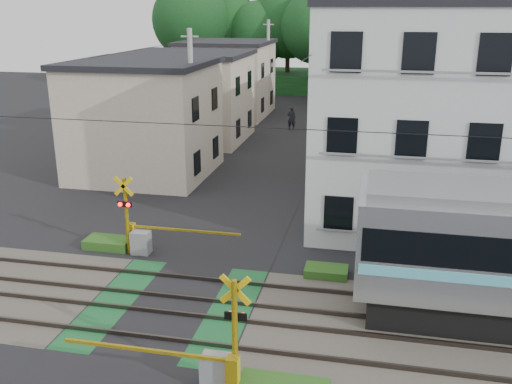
% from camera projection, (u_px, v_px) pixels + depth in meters
% --- Properties ---
extents(ground, '(120.00, 120.00, 0.00)m').
position_uv_depth(ground, '(171.00, 306.00, 18.00)').
color(ground, black).
extents(track_bed, '(120.00, 120.00, 0.14)m').
position_uv_depth(track_bed, '(171.00, 305.00, 17.99)').
color(track_bed, '#47423A').
rests_on(track_bed, ground).
extents(crossing_signal_near, '(4.74, 0.65, 3.09)m').
position_uv_depth(crossing_signal_near, '(218.00, 364.00, 13.87)').
color(crossing_signal_near, yellow).
rests_on(crossing_signal_near, ground).
extents(crossing_signal_far, '(4.74, 0.65, 3.09)m').
position_uv_depth(crossing_signal_far, '(139.00, 236.00, 21.69)').
color(crossing_signal_far, yellow).
rests_on(crossing_signal_far, ground).
extents(apartment_block, '(10.20, 8.36, 9.30)m').
position_uv_depth(apartment_block, '(438.00, 117.00, 23.71)').
color(apartment_block, silver).
rests_on(apartment_block, ground).
extents(houses_row, '(22.07, 31.35, 6.80)m').
position_uv_depth(houses_row, '(297.00, 91.00, 41.06)').
color(houses_row, beige).
rests_on(houses_row, ground).
extents(tree_hill, '(40.00, 13.11, 11.81)m').
position_uv_depth(tree_hill, '(317.00, 35.00, 61.70)').
color(tree_hill, '#16441B').
rests_on(tree_hill, ground).
extents(catenary, '(60.00, 5.04, 7.00)m').
position_uv_depth(catenary, '(371.00, 209.00, 15.70)').
color(catenary, '#2D2D33').
rests_on(catenary, ground).
extents(utility_poles, '(7.90, 42.00, 8.00)m').
position_uv_depth(utility_poles, '(272.00, 84.00, 38.34)').
color(utility_poles, '#A5A5A0').
rests_on(utility_poles, ground).
extents(pedestrian, '(0.74, 0.57, 1.80)m').
position_uv_depth(pedestrian, '(291.00, 118.00, 43.57)').
color(pedestrian, black).
rests_on(pedestrian, ground).
extents(weed_patches, '(10.25, 8.80, 0.40)m').
position_uv_depth(weed_patches, '(224.00, 308.00, 17.51)').
color(weed_patches, '#2D5E1E').
rests_on(weed_patches, ground).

